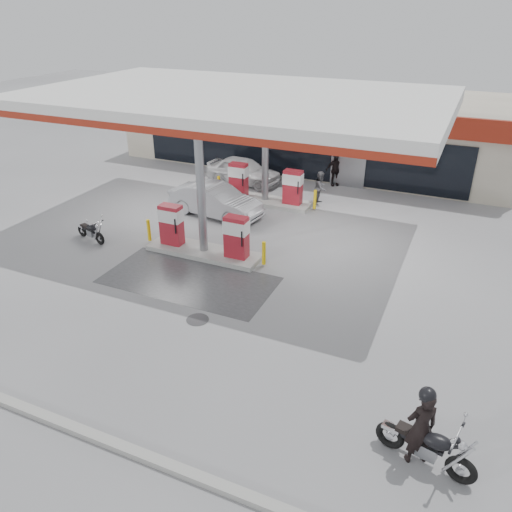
{
  "coord_description": "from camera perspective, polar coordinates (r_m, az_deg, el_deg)",
  "views": [
    {
      "loc": [
        8.79,
        -12.88,
        8.73
      ],
      "look_at": [
        2.85,
        0.5,
        1.2
      ],
      "focal_mm": 35.0,
      "sensor_mm": 36.0,
      "label": 1
    }
  ],
  "objects": [
    {
      "name": "ground",
      "position": [
        17.87,
        -9.06,
        -2.4
      ],
      "size": [
        90.0,
        90.0,
        0.0
      ],
      "primitive_type": "plane",
      "color": "gray",
      "rests_on": "ground"
    },
    {
      "name": "parked_motorcycle",
      "position": [
        21.24,
        -18.34,
        2.66
      ],
      "size": [
        1.72,
        0.81,
        0.9
      ],
      "rotation": [
        0.0,
        0.0,
        -0.27
      ],
      "color": "black",
      "rests_on": "ground"
    },
    {
      "name": "pump_island_near",
      "position": [
        19.05,
        -6.03,
        2.16
      ],
      "size": [
        5.14,
        1.3,
        1.78
      ],
      "color": "#9E9E99",
      "rests_on": "ground"
    },
    {
      "name": "parked_car_left",
      "position": [
        31.62,
        -4.46,
        12.29
      ],
      "size": [
        4.68,
        3.13,
        1.26
      ],
      "primitive_type": "imported",
      "rotation": [
        0.0,
        0.0,
        1.92
      ],
      "color": "black",
      "rests_on": "ground"
    },
    {
      "name": "hatchback_silver",
      "position": [
        22.57,
        -4.64,
        6.33
      ],
      "size": [
        4.52,
        2.1,
        1.43
      ],
      "primitive_type": "imported",
      "rotation": [
        0.0,
        0.0,
        1.43
      ],
      "color": "#9A9CA1",
      "rests_on": "ground"
    },
    {
      "name": "kerb",
      "position": [
        13.67,
        -25.38,
        -15.31
      ],
      "size": [
        28.0,
        0.25,
        0.15
      ],
      "primitive_type": "cube",
      "color": "gray",
      "rests_on": "ground"
    },
    {
      "name": "drain_cover",
      "position": [
        15.51,
        -6.7,
        -7.23
      ],
      "size": [
        0.7,
        0.7,
        0.01
      ],
      "primitive_type": "cylinder",
      "color": "#38383A",
      "rests_on": "ground"
    },
    {
      "name": "sedan_white",
      "position": [
        26.79,
        -1.43,
        9.74
      ],
      "size": [
        4.18,
        1.99,
        1.38
      ],
      "primitive_type": "imported",
      "rotation": [
        0.0,
        0.0,
        1.48
      ],
      "color": "#BCBCBE",
      "rests_on": "ground"
    },
    {
      "name": "biker_main",
      "position": [
        11.33,
        18.33,
        -18.12
      ],
      "size": [
        0.81,
        0.73,
        1.85
      ],
      "primitive_type": "imported",
      "rotation": [
        0.0,
        0.0,
        3.69
      ],
      "color": "black",
      "rests_on": "ground"
    },
    {
      "name": "canopy",
      "position": [
        20.22,
        -2.33,
        17.34
      ],
      "size": [
        16.0,
        10.02,
        5.51
      ],
      "color": "silver",
      "rests_on": "ground"
    },
    {
      "name": "main_motorcycle",
      "position": [
        11.6,
        18.98,
        -19.95
      ],
      "size": [
        2.14,
        0.94,
        1.11
      ],
      "rotation": [
        0.0,
        0.0,
        -0.22
      ],
      "color": "black",
      "rests_on": "ground"
    },
    {
      "name": "attendant",
      "position": [
        24.13,
        7.38,
        7.76
      ],
      "size": [
        0.65,
        0.81,
        1.57
      ],
      "primitive_type": "imported",
      "rotation": [
        0.0,
        0.0,
        1.5
      ],
      "color": "#535358",
      "rests_on": "ground"
    },
    {
      "name": "wet_patch",
      "position": [
        17.63,
        -7.68,
        -2.73
      ],
      "size": [
        6.0,
        3.0,
        0.0
      ],
      "primitive_type": "cube",
      "color": "#4C4C4F",
      "rests_on": "ground"
    },
    {
      "name": "pump_island_far",
      "position": [
        24.03,
        1.04,
        7.72
      ],
      "size": [
        5.14,
        1.3,
        1.78
      ],
      "color": "#9E9E99",
      "rests_on": "ground"
    },
    {
      "name": "store_building",
      "position": [
        30.87,
        7.03,
        14.44
      ],
      "size": [
        22.0,
        8.22,
        4.0
      ],
      "color": "beige",
      "rests_on": "ground"
    },
    {
      "name": "biker_walking",
      "position": [
        26.7,
        9.02,
        9.69
      ],
      "size": [
        1.04,
        0.9,
        1.68
      ],
      "primitive_type": "imported",
      "rotation": [
        0.0,
        0.0,
        0.61
      ],
      "color": "black",
      "rests_on": "ground"
    },
    {
      "name": "parked_car_right",
      "position": [
        28.4,
        14.44,
        9.8
      ],
      "size": [
        4.78,
        2.66,
        1.27
      ],
      "primitive_type": "imported",
      "rotation": [
        0.0,
        0.0,
        1.44
      ],
      "color": "black",
      "rests_on": "ground"
    }
  ]
}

